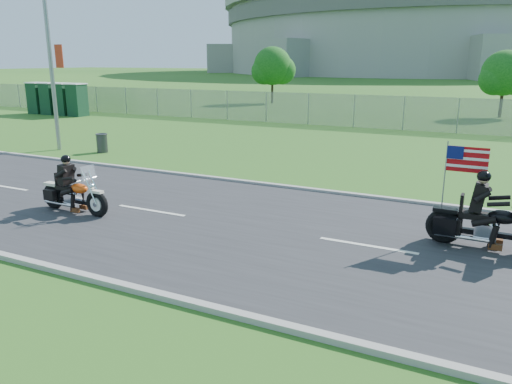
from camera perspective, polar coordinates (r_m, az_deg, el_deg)
The scene contains 16 objects.
ground at distance 12.89m, azimuth -4.86°, elevation -3.46°, with size 420.00×420.00×0.00m, color #224F18.
road at distance 12.88m, azimuth -4.86°, elevation -3.38°, with size 120.00×8.00×0.04m, color #28282B.
curb_north at distance 16.33m, azimuth 2.52°, elevation 0.70°, with size 120.00×0.18×0.12m, color #9E9B93.
curb_south at distance 9.89m, azimuth -17.31°, elevation -9.66°, with size 120.00×0.18×0.12m, color #9E9B93.
fence at distance 32.64m, azimuth 6.00°, elevation 9.43°, with size 60.00×0.03×2.00m, color gray.
stadium at distance 182.71m, azimuth 19.09°, elevation 17.71°, with size 140.40×140.40×29.20m.
streetlight at distance 24.86m, azimuth -22.39°, elevation 17.49°, with size 0.90×2.46×10.00m.
porta_toilet_a at distance 39.60m, azimuth -19.75°, elevation 9.82°, with size 1.10×1.10×2.30m, color #11371F.
porta_toilet_b at distance 40.61m, azimuth -21.14°, elevation 9.80°, with size 1.10×1.10×2.30m, color #11371F.
porta_toilet_c at distance 41.65m, azimuth -22.47°, elevation 9.78°, with size 1.10×1.10×2.30m, color #11371F.
porta_toilet_d at distance 42.71m, azimuth -23.73°, elevation 9.75°, with size 1.10×1.10×2.30m, color #11371F.
tree_fence_near at distance 40.47m, azimuth 26.59°, elevation 11.82°, with size 3.52×3.28×4.75m.
tree_fence_mid at distance 48.91m, azimuth 1.97°, elevation 13.99°, with size 3.96×3.69×5.30m.
motorcycle_lead at distance 14.35m, azimuth -20.16°, elevation -0.32°, with size 2.38×0.60×1.60m.
motorcycle_follow at distance 11.93m, azimuth 25.07°, elevation -3.33°, with size 2.64×0.87×2.20m.
trash_can at distance 23.56m, azimuth -17.19°, elevation 5.34°, with size 0.48×0.48×0.82m, color #3C3C42.
Camera 1 is at (6.42, -10.42, 4.04)m, focal length 35.00 mm.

